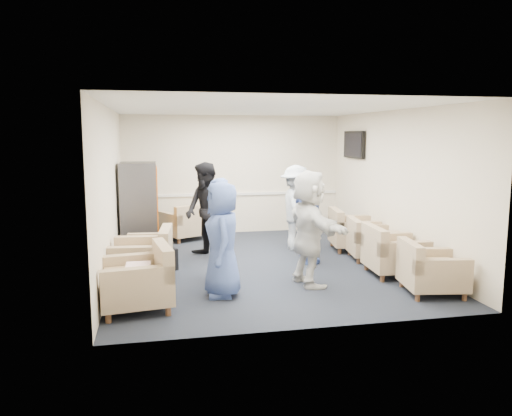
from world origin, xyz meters
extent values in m
plane|color=black|center=(0.00, 0.00, 0.00)|extent=(6.00, 6.00, 0.00)
plane|color=silver|center=(0.00, 0.00, 2.70)|extent=(6.00, 6.00, 0.00)
cube|color=beige|center=(0.00, 3.00, 1.35)|extent=(5.00, 0.02, 2.70)
cube|color=beige|center=(0.00, -3.00, 1.35)|extent=(5.00, 0.02, 2.70)
cube|color=beige|center=(-2.50, 0.00, 1.35)|extent=(0.02, 6.00, 2.70)
cube|color=beige|center=(2.50, 0.00, 1.35)|extent=(0.02, 6.00, 2.70)
cube|color=silver|center=(0.00, 2.98, 0.90)|extent=(4.98, 0.04, 0.06)
cube|color=black|center=(2.44, 1.80, 2.05)|extent=(0.07, 1.00, 0.58)
cube|color=black|center=(2.40, 1.80, 2.05)|extent=(0.01, 0.92, 0.50)
cube|color=#4C4C54|center=(2.48, 1.80, 1.90)|extent=(0.04, 0.10, 0.25)
cube|color=#9A8163|center=(-2.09, -1.92, 0.27)|extent=(1.01, 1.01, 0.29)
cube|color=#9C7E56|center=(-2.09, -1.92, 0.47)|extent=(0.70, 0.66, 0.11)
cube|color=#9A8163|center=(-1.72, -1.87, 0.63)|extent=(0.27, 0.91, 0.42)
cube|color=#9A8163|center=(-2.03, -0.75, 0.28)|extent=(1.00, 1.00, 0.30)
cube|color=#9C7E56|center=(-2.03, -0.75, 0.48)|extent=(0.69, 0.65, 0.11)
cube|color=#9A8163|center=(-1.65, -0.79, 0.64)|extent=(0.24, 0.92, 0.43)
cube|color=#9A8163|center=(-1.94, 0.14, 0.23)|extent=(0.82, 0.82, 0.25)
cube|color=#9C7E56|center=(-1.94, 0.14, 0.40)|extent=(0.57, 0.54, 0.09)
cube|color=#9A8163|center=(-1.63, 0.11, 0.53)|extent=(0.20, 0.76, 0.35)
cube|color=#9A8163|center=(2.06, -2.09, 0.25)|extent=(0.93, 0.93, 0.27)
cube|color=#9C7E56|center=(2.06, -2.09, 0.43)|extent=(0.64, 0.61, 0.09)
cube|color=#9A8163|center=(1.73, -2.04, 0.57)|extent=(0.26, 0.82, 0.38)
cube|color=#9A8163|center=(1.99, -1.09, 0.26)|extent=(0.91, 0.91, 0.28)
cube|color=#9C7E56|center=(1.99, -1.09, 0.45)|extent=(0.63, 0.59, 0.10)
cube|color=#9A8163|center=(1.63, -1.07, 0.60)|extent=(0.19, 0.86, 0.40)
cube|color=#9A8163|center=(2.06, -0.04, 0.24)|extent=(0.91, 0.91, 0.26)
cube|color=#9C7E56|center=(2.06, -0.04, 0.42)|extent=(0.62, 0.59, 0.09)
cube|color=#9A8163|center=(1.74, 0.01, 0.56)|extent=(0.25, 0.81, 0.38)
cube|color=#9A8163|center=(2.04, 0.74, 0.26)|extent=(0.98, 0.98, 0.28)
cube|color=#9C7E56|center=(2.04, 0.74, 0.46)|extent=(0.68, 0.64, 0.10)
cube|color=#9A8163|center=(1.68, 0.80, 0.61)|extent=(0.27, 0.87, 0.41)
cube|color=#9A8163|center=(-1.18, 2.45, 0.25)|extent=(1.12, 1.12, 0.27)
cube|color=#9C7E56|center=(-1.18, 2.45, 0.44)|extent=(0.74, 0.76, 0.10)
cube|color=#9A8163|center=(-1.02, 2.14, 0.59)|extent=(0.80, 0.50, 0.39)
cube|color=#4C4C54|center=(-2.10, 1.56, 0.87)|extent=(0.68, 0.82, 1.73)
cube|color=#EA3D04|center=(-1.75, 1.56, 0.95)|extent=(0.02, 0.70, 1.39)
cube|color=black|center=(-1.75, 1.56, 0.23)|extent=(0.02, 0.41, 0.11)
cube|color=black|center=(-1.59, -0.06, 0.18)|extent=(0.30, 0.26, 0.36)
sphere|color=black|center=(-1.59, -0.06, 0.35)|extent=(0.18, 0.18, 0.18)
cube|color=white|center=(-2.04, -1.92, 0.53)|extent=(0.32, 0.42, 0.12)
imported|color=#435AA1|center=(-0.89, -1.57, 0.81)|extent=(0.54, 0.81, 1.62)
imported|color=#435AA1|center=(-0.86, -0.83, 0.80)|extent=(0.45, 0.63, 1.60)
imported|color=black|center=(-0.89, 0.64, 0.89)|extent=(0.97, 1.06, 1.77)
imported|color=white|center=(0.92, 1.01, 0.84)|extent=(0.69, 1.12, 1.67)
imported|color=#435AA1|center=(0.83, -0.07, 0.82)|extent=(0.55, 1.01, 1.64)
imported|color=silver|center=(0.46, -1.31, 0.87)|extent=(0.71, 1.67, 1.75)
camera|label=1|loc=(-1.81, -8.35, 2.25)|focal=35.00mm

